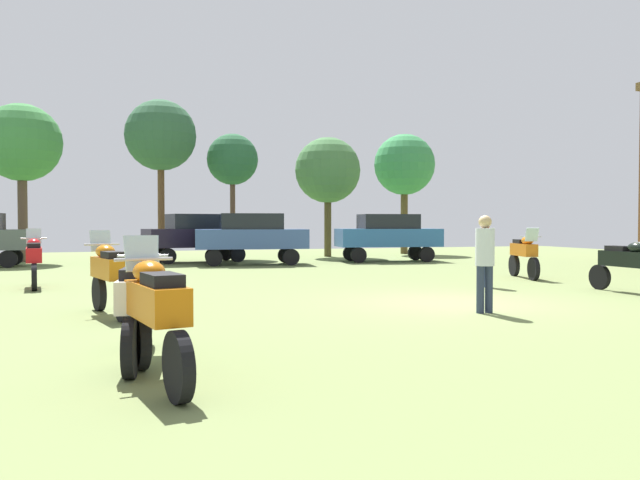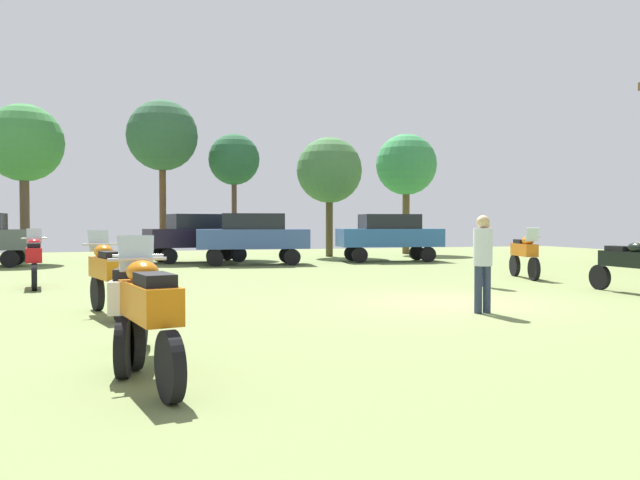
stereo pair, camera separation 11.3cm
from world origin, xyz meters
The scene contains 17 objects.
ground_plane centered at (0.00, 0.00, 0.01)m, with size 44.00×52.00×0.02m.
motorcycle_2 centered at (4.79, 4.37, 0.75)m, with size 0.78×2.14×1.50m.
motorcycle_3 centered at (4.68, 0.33, 0.73)m, with size 0.62×2.25×1.45m.
motorcycle_4 centered at (-6.17, -4.72, 0.75)m, with size 0.71×2.10×1.50m.
motorcycle_5 centered at (-6.70, 0.29, 0.76)m, with size 0.80×2.19×1.50m.
motorcycle_6 centered at (-6.30, -3.56, 0.75)m, with size 0.65×2.25×1.47m.
motorcycle_7 centered at (-8.60, 5.90, 0.75)m, with size 0.64×2.23×1.49m.
car_1 centered at (4.26, 12.95, 1.19)m, with size 4.50×2.34×2.00m.
car_3 centered at (-3.47, 14.90, 1.19)m, with size 4.57×2.59×2.00m.
car_4 centered at (-1.67, 12.69, 1.19)m, with size 4.48×2.27×2.00m.
person_2 centered at (-0.24, -1.42, 1.06)m, with size 0.36×0.36×1.77m.
person_3 centered at (2.34, 2.58, 1.00)m, with size 0.40×0.40×1.69m.
tree_1 centered at (-10.42, 17.27, 4.95)m, with size 3.22×3.22×6.59m.
tree_2 centered at (-4.80, 17.34, 5.51)m, with size 3.14×3.14×7.10m.
tree_5 centered at (-1.55, 17.61, 4.57)m, with size 2.38×2.38×5.78m.
tree_6 centered at (3.06, 17.39, 4.18)m, with size 3.18×3.18×5.78m.
tree_7 centered at (7.78, 18.74, 4.69)m, with size 3.21×3.21×6.32m.
Camera 1 is at (-6.49, -11.14, 1.65)m, focal length 34.78 mm.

